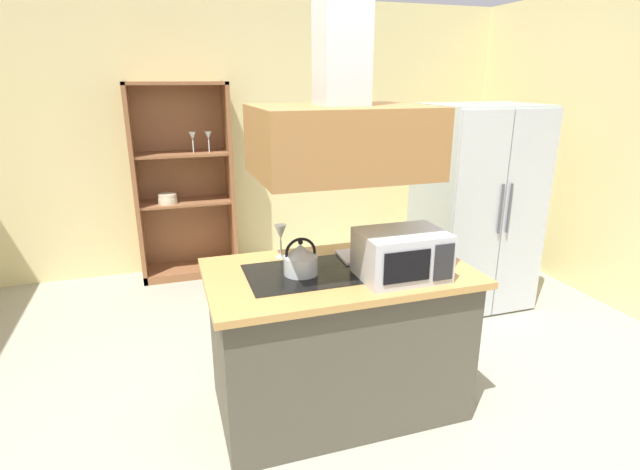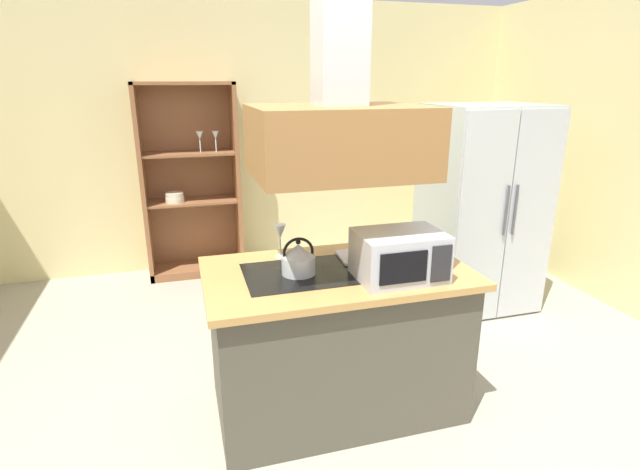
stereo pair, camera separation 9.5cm
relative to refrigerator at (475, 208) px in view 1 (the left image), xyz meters
name	(u,v)px [view 1 (the left image)]	position (x,y,z in m)	size (l,w,h in m)	color
ground_plane	(326,436)	(-1.80, -1.32, -0.87)	(7.80, 7.80, 0.00)	#9C9784
wall_back	(234,138)	(-1.80, 1.68, 0.48)	(6.00, 0.12, 2.70)	beige
kitchen_island	(338,339)	(-1.64, -1.06, -0.42)	(1.50, 0.87, 0.90)	#4A463A
range_hood	(341,118)	(-1.64, -1.06, 0.87)	(0.90, 0.70, 1.25)	olive
refrigerator	(475,208)	(0.00, 0.00, 0.00)	(0.90, 0.78, 1.74)	#B2BEB6
dish_cabinet	(184,192)	(-2.36, 1.47, -0.02)	(0.94, 0.40, 1.91)	brown
kettle	(301,259)	(-1.87, -1.06, 0.12)	(0.19, 0.19, 0.21)	#B7C0C2
cutting_board	(367,255)	(-1.41, -0.92, 0.04)	(0.34, 0.24, 0.02)	white
microwave	(402,255)	(-1.36, -1.27, 0.16)	(0.46, 0.35, 0.26)	#B7BABF
wine_glass_on_counter	(281,234)	(-1.91, -0.77, 0.18)	(0.08, 0.08, 0.21)	silver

